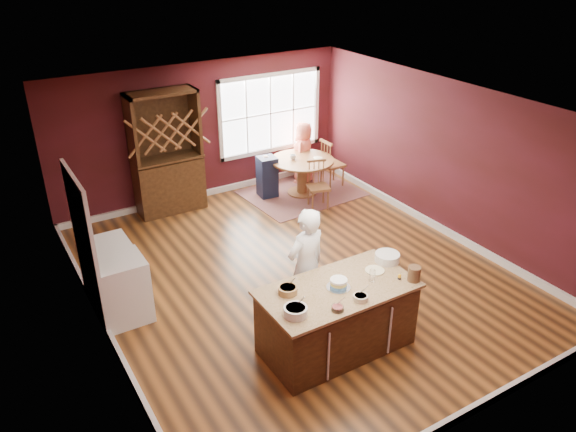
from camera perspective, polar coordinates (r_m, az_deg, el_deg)
The scene contains 28 objects.
room_shell at distance 8.27m, azimuth 1.00°, elevation 2.03°, with size 7.00×7.00×7.00m.
window at distance 11.74m, azimuth -1.83°, elevation 10.38°, with size 2.36×0.10×1.66m, color white, non-canonical shape.
doorway at distance 7.99m, azimuth -19.85°, elevation -3.30°, with size 0.08×1.26×2.13m, color white, non-canonical shape.
kitchen_island at distance 7.26m, azimuth 4.96°, elevation -10.41°, with size 1.96×1.02×0.92m.
dining_table at distance 11.42m, azimuth 1.45°, elevation 4.77°, with size 1.28×1.28×0.75m.
baker at distance 7.49m, azimuth 1.82°, elevation -5.18°, with size 0.62×0.41×1.70m, color white.
layer_cake at distance 6.94m, azimuth 5.16°, elevation -6.86°, with size 0.30×0.30×0.12m, color white, non-canonical shape.
bowl_blue at distance 6.47m, azimuth 0.77°, elevation -9.64°, with size 0.28×0.28×0.11m, color white.
bowl_yellow at distance 6.83m, azimuth -0.02°, elevation -7.52°, with size 0.24×0.24×0.09m, color #A17B3E.
bowl_pink at distance 6.58m, azimuth 5.07°, elevation -9.32°, with size 0.15×0.15×0.06m, color silver.
bowl_olive at distance 6.77m, azimuth 7.37°, elevation -8.22°, with size 0.18×0.18×0.07m, color beige.
drinking_glass at distance 7.11m, azimuth 8.55°, elevation -6.02°, with size 0.08×0.08×0.16m, color white.
dinner_plate at distance 7.35m, azimuth 8.80°, elevation -5.49°, with size 0.25×0.25×0.02m, color beige.
white_tub at distance 7.57m, azimuth 10.05°, elevation -4.16°, with size 0.33×0.33×0.11m, color white.
stoneware_crock at distance 7.21m, azimuth 12.69°, elevation -5.74°, with size 0.16×0.16×0.19m, color brown.
toy_figurine at distance 7.22m, azimuth 11.26°, elevation -6.07°, with size 0.04×0.04×0.07m, color yellow, non-canonical shape.
rug at distance 11.63m, azimuth 1.42°, elevation 2.36°, with size 2.26×1.74×0.01m, color brown.
chair_east at distance 11.86m, azimuth 4.56°, elevation 5.46°, with size 0.43×0.41×1.03m, color brown, non-canonical shape.
chair_south at distance 10.83m, azimuth 3.11°, elevation 3.15°, with size 0.40×0.38×0.96m, color #995425, non-canonical shape.
chair_north at distance 12.28m, azimuth 1.04°, elevation 6.15°, with size 0.41×0.39×0.97m, color brown, non-canonical shape.
seated_woman at distance 11.95m, azimuth 1.59°, elevation 6.46°, with size 0.65×0.42×1.33m, color #D6634E.
high_chair at distance 11.34m, azimuth -2.13°, elevation 4.08°, with size 0.35×0.35×0.88m, color black, non-canonical shape.
toddler at distance 11.24m, azimuth -2.74°, elevation 5.90°, with size 0.18×0.14×0.26m, color #8CA5BF, non-canonical shape.
table_plate at distance 11.40m, azimuth 3.04°, elevation 5.90°, with size 0.19×0.19×0.01m, color beige.
table_cup at distance 11.31m, azimuth 0.51°, elevation 6.01°, with size 0.12×0.12×0.10m, color silver.
hutch at distance 10.72m, azimuth -12.24°, elevation 6.27°, with size 1.27×0.53×2.33m, color #361B0D.
washer at distance 8.05m, azimuth -16.43°, elevation -7.17°, with size 0.64×0.62×0.93m, color silver.
dryer at distance 8.59m, azimuth -17.62°, elevation -5.15°, with size 0.62×0.60×0.90m, color white.
Camera 1 is at (-4.01, -6.35, 4.82)m, focal length 35.00 mm.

